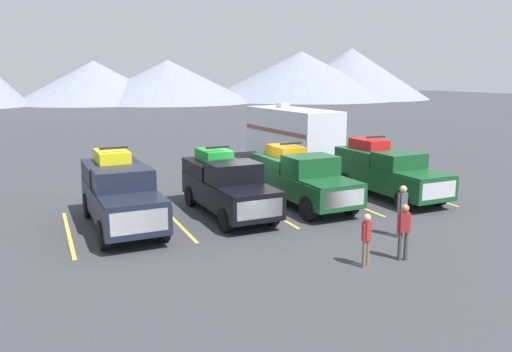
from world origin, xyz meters
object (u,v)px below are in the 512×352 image
Objects in this scene: person_b at (367,237)px; person_a at (404,228)px; camper_trailer_a at (292,132)px; pickup_truck_b at (226,184)px; pickup_truck_c at (301,177)px; person_c at (402,208)px; pickup_truck_d at (386,170)px; pickup_truck_a at (120,192)px.

person_a is at bearing -0.25° from person_b.
camper_trailer_a reaches higher than person_b.
pickup_truck_b reaches higher than pickup_truck_c.
camper_trailer_a is 4.87× the size of person_c.
pickup_truck_c reaches higher than person_a.
pickup_truck_c reaches higher than person_b.
person_a is at bearing -106.43° from camper_trailer_a.
pickup_truck_c is 1.00× the size of pickup_truck_d.
pickup_truck_c is 3.78× the size of person_b.
pickup_truck_b is 0.98× the size of pickup_truck_c.
pickup_truck_c is at bearing -115.67° from camper_trailer_a.
pickup_truck_a is 3.80× the size of person_b.
pickup_truck_a is 1.01× the size of pickup_truck_c.
pickup_truck_b is at bearing 130.22° from person_c.
pickup_truck_d is at bearing -0.89° from pickup_truck_a.
camper_trailer_a is (4.22, 8.78, 0.74)m from pickup_truck_c.
pickup_truck_b is 0.98× the size of pickup_truck_d.
pickup_truck_b is 3.32m from pickup_truck_c.
pickup_truck_c is (7.33, 0.11, -0.08)m from pickup_truck_a.
pickup_truck_a is at bearing -179.10° from pickup_truck_c.
pickup_truck_b is at bearing 0.97° from pickup_truck_a.
pickup_truck_c reaches higher than person_c.
pickup_truck_c is at bearing 76.16° from person_b.
camper_trailer_a is (7.54, 8.83, 0.76)m from pickup_truck_b.
person_b is (-5.90, -15.61, -1.03)m from camper_trailer_a.
camper_trailer_a reaches higher than person_c.
pickup_truck_d is (11.47, -0.18, -0.09)m from pickup_truck_a.
pickup_truck_d is (4.14, -0.29, -0.00)m from pickup_truck_c.
pickup_truck_a is at bearing 135.95° from person_a.
pickup_truck_d is 8.76m from person_b.
pickup_truck_b is 7.46m from pickup_truck_d.
pickup_truck_d is at bearing 48.30° from person_b.
person_c is at bearing 32.60° from person_b.
pickup_truck_d is 3.77× the size of person_b.
person_a is (-4.61, -15.62, -0.95)m from camper_trailer_a.
person_b is at bearing -131.70° from pickup_truck_d.
person_c reaches higher than person_a.
person_a is 1.30m from person_b.
camper_trailer_a is at bearing 73.57° from person_a.
pickup_truck_b is at bearing 113.35° from person_a.
pickup_truck_d is at bearing -4.06° from pickup_truck_c.
person_b is at bearing 179.75° from person_a.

